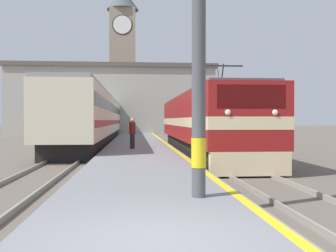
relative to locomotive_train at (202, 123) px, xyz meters
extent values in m
plane|color=#60564C|center=(-3.57, 12.98, -1.77)|extent=(200.00, 200.00, 0.00)
cube|color=slate|center=(-3.57, 7.98, -1.58)|extent=(3.98, 140.00, 0.39)
cube|color=yellow|center=(-1.73, 7.98, -1.38)|extent=(0.20, 140.00, 0.00)
cube|color=#60564C|center=(0.00, 7.98, -1.76)|extent=(2.84, 140.00, 0.02)
cube|color=gray|center=(-0.72, 7.98, -1.68)|extent=(0.07, 140.00, 0.14)
cube|color=gray|center=(0.72, 7.98, -1.68)|extent=(0.07, 140.00, 0.14)
cube|color=#60564C|center=(-7.05, 7.98, -1.76)|extent=(2.83, 140.00, 0.02)
cube|color=gray|center=(-7.77, 7.98, -1.68)|extent=(0.07, 140.00, 0.14)
cube|color=gray|center=(-6.33, 7.98, -1.68)|extent=(0.07, 140.00, 0.14)
cube|color=black|center=(0.00, 0.04, -1.32)|extent=(2.46, 17.47, 0.90)
cube|color=maroon|center=(0.00, 0.04, 0.31)|extent=(2.90, 18.99, 2.37)
cube|color=beige|center=(0.00, 0.04, 0.08)|extent=(2.92, 19.01, 0.44)
cube|color=beige|center=(0.00, -9.30, -1.28)|extent=(2.75, 0.30, 0.81)
cube|color=black|center=(0.00, -9.39, 0.95)|extent=(2.32, 0.12, 0.80)
sphere|color=white|center=(-0.80, -9.43, 0.43)|extent=(0.20, 0.20, 0.20)
sphere|color=white|center=(0.80, -9.43, 0.43)|extent=(0.20, 0.20, 0.20)
cube|color=#4C4C51|center=(0.00, 0.04, 1.56)|extent=(2.61, 18.04, 0.12)
cylinder|color=#333333|center=(0.00, -5.05, 2.12)|extent=(0.06, 0.63, 1.03)
cylinder|color=#333333|center=(0.00, -4.35, 2.12)|extent=(0.06, 0.63, 1.03)
cube|color=#262626|center=(0.00, -4.70, 2.62)|extent=(2.03, 0.08, 0.06)
cube|color=black|center=(-7.05, 17.03, -1.32)|extent=(2.46, 42.52, 0.90)
cube|color=beige|center=(-7.05, 17.03, 0.57)|extent=(2.90, 44.30, 2.89)
cube|color=black|center=(-7.05, 17.03, 1.15)|extent=(2.92, 43.41, 0.64)
cube|color=maroon|center=(-7.05, 17.03, -0.01)|extent=(2.92, 43.41, 0.36)
cube|color=gray|center=(-7.05, 17.03, 2.12)|extent=(2.67, 44.30, 0.20)
cylinder|color=#4C4C51|center=(-2.55, -14.23, 2.42)|extent=(0.28, 0.28, 7.61)
cylinder|color=yellow|center=(-2.55, -14.23, -0.48)|extent=(0.30, 0.30, 0.60)
cylinder|color=#23232D|center=(-3.97, -0.58, -0.99)|extent=(0.26, 0.26, 0.79)
cylinder|color=maroon|center=(-3.97, -0.58, -0.26)|extent=(0.34, 0.34, 0.66)
sphere|color=tan|center=(-3.97, -0.58, 0.18)|extent=(0.21, 0.21, 0.21)
cube|color=gray|center=(-5.77, 43.39, 8.30)|extent=(4.17, 4.17, 20.14)
cylinder|color=black|center=(-5.77, 41.29, 15.44)|extent=(3.22, 0.06, 3.22)
cylinder|color=white|center=(-5.77, 41.26, 15.44)|extent=(2.92, 0.10, 2.92)
cube|color=#A8A399|center=(-6.61, 29.81, 2.39)|extent=(25.15, 9.77, 8.32)
cube|color=#564C47|center=(-6.61, 29.81, 6.80)|extent=(25.75, 10.37, 0.50)
camera|label=1|loc=(-3.85, -22.11, 0.18)|focal=42.00mm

